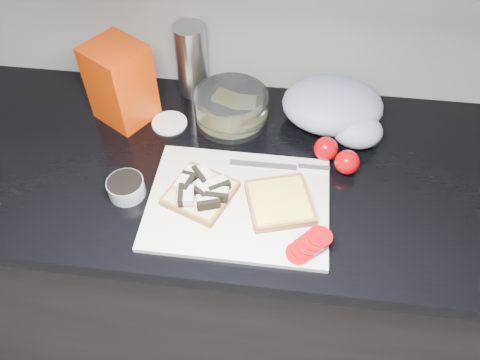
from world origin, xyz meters
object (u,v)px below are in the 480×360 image
object	(u,v)px
glass_bowl	(231,108)
bread_bag	(121,83)
cutting_board	(238,203)
steel_canister	(192,60)

from	to	relation	value
glass_bowl	bread_bag	bearing A→B (deg)	-176.58
glass_bowl	bread_bag	xyz separation A→B (m)	(-0.28, -0.02, 0.06)
cutting_board	bread_bag	xyz separation A→B (m)	(-0.33, 0.26, 0.10)
cutting_board	glass_bowl	distance (m)	0.29
bread_bag	steel_canister	size ratio (longest dim) A/B	1.05
glass_bowl	bread_bag	world-z (taller)	bread_bag
steel_canister	glass_bowl	bearing A→B (deg)	-41.53
glass_bowl	steel_canister	distance (m)	0.17
bread_bag	glass_bowl	bearing A→B (deg)	35.41
steel_canister	bread_bag	bearing A→B (deg)	-142.09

